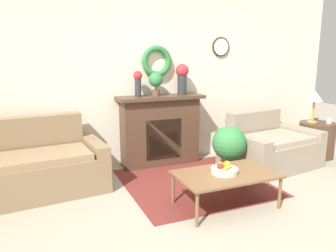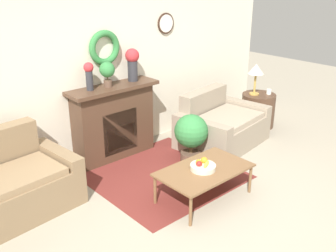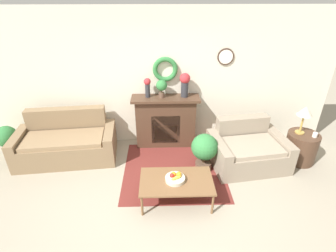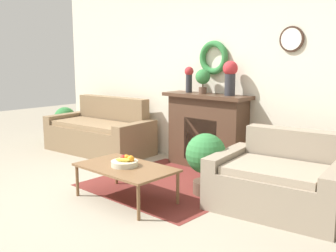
{
  "view_description": "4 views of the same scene",
  "coord_description": "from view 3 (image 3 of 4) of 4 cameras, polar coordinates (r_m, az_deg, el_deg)",
  "views": [
    {
      "loc": [
        -1.73,
        -2.43,
        1.67
      ],
      "look_at": [
        -0.09,
        1.44,
        0.76
      ],
      "focal_mm": 35.0,
      "sensor_mm": 36.0,
      "label": 1
    },
    {
      "loc": [
        -2.84,
        -2.28,
        2.58
      ],
      "look_at": [
        0.22,
        1.14,
        0.73
      ],
      "focal_mm": 42.0,
      "sensor_mm": 36.0,
      "label": 2
    },
    {
      "loc": [
        -0.02,
        -2.6,
        3.01
      ],
      "look_at": [
        0.11,
        1.46,
        0.8
      ],
      "focal_mm": 28.0,
      "sensor_mm": 36.0,
      "label": 3
    },
    {
      "loc": [
        3.41,
        -2.32,
        1.6
      ],
      "look_at": [
        0.09,
        1.31,
        0.73
      ],
      "focal_mm": 42.0,
      "sensor_mm": 36.0,
      "label": 4
    }
  ],
  "objects": [
    {
      "name": "coffee_table",
      "position": [
        4.07,
        1.86,
        -12.11
      ],
      "size": [
        1.11,
        0.67,
        0.39
      ],
      "color": "brown",
      "rests_on": "ground_plane"
    },
    {
      "name": "vase_on_mantel_left",
      "position": [
        5.06,
        -4.5,
        8.65
      ],
      "size": [
        0.13,
        0.13,
        0.38
      ],
      "color": "#2D2D33",
      "rests_on": "fireplace"
    },
    {
      "name": "vase_on_mantel_right",
      "position": [
        5.06,
        3.68,
        9.3
      ],
      "size": [
        0.2,
        0.2,
        0.47
      ],
      "color": "#2D2D33",
      "rests_on": "fireplace"
    },
    {
      "name": "couch_left",
      "position": [
        5.41,
        -21.19,
        -3.45
      ],
      "size": [
        1.91,
        1.05,
        0.91
      ],
      "rotation": [
        0.0,
        0.0,
        0.09
      ],
      "color": "#846B4C",
      "rests_on": "ground_plane"
    },
    {
      "name": "table_lamp",
      "position": [
        5.27,
        27.67,
        2.64
      ],
      "size": [
        0.27,
        0.27,
        0.53
      ],
      "color": "#B28E42",
      "rests_on": "side_table_by_loveseat"
    },
    {
      "name": "floor_rug",
      "position": [
        4.88,
        1.27,
        -9.53
      ],
      "size": [
        1.81,
        1.77,
        0.01
      ],
      "color": "maroon",
      "rests_on": "ground_plane"
    },
    {
      "name": "potted_plant_floor_by_loveseat",
      "position": [
        4.69,
        7.93,
        -5.02
      ],
      "size": [
        0.47,
        0.47,
        0.72
      ],
      "color": "brown",
      "rests_on": "ground_plane"
    },
    {
      "name": "fruit_bowl",
      "position": [
        4.03,
        1.56,
        -11.22
      ],
      "size": [
        0.3,
        0.3,
        0.12
      ],
      "color": "beige",
      "rests_on": "coffee_table"
    },
    {
      "name": "loveseat_right",
      "position": [
        5.12,
        16.9,
        -4.97
      ],
      "size": [
        1.46,
        1.15,
        0.81
      ],
      "rotation": [
        0.0,
        0.0,
        0.14
      ],
      "color": "gray",
      "rests_on": "ground_plane"
    },
    {
      "name": "potted_plant_on_mantel",
      "position": [
        5.04,
        -1.4,
        8.61
      ],
      "size": [
        0.21,
        0.21,
        0.35
      ],
      "color": "brown",
      "rests_on": "fireplace"
    },
    {
      "name": "potted_plant_floor_by_couch",
      "position": [
        5.89,
        -31.67,
        -2.31
      ],
      "size": [
        0.41,
        0.41,
        0.66
      ],
      "color": "brown",
      "rests_on": "ground_plane"
    },
    {
      "name": "fireplace",
      "position": [
        5.35,
        -0.53,
        1.1
      ],
      "size": [
        1.33,
        0.41,
        1.08
      ],
      "color": "#4C3323",
      "rests_on": "ground_plane"
    },
    {
      "name": "ground_plane",
      "position": [
        3.98,
        -0.97,
        -20.68
      ],
      "size": [
        16.0,
        16.0,
        0.0
      ],
      "primitive_type": "plane",
      "color": "#9E937F"
    },
    {
      "name": "mug",
      "position": [
        5.4,
        29.36,
        -1.69
      ],
      "size": [
        0.08,
        0.08,
        0.09
      ],
      "color": "silver",
      "rests_on": "side_table_by_loveseat"
    },
    {
      "name": "wall_back",
      "position": [
        5.22,
        -1.45,
        10.06
      ],
      "size": [
        6.8,
        0.15,
        2.7
      ],
      "color": "beige",
      "rests_on": "ground_plane"
    },
    {
      "name": "side_table_by_loveseat",
      "position": [
        5.57,
        26.95,
        -4.17
      ],
      "size": [
        0.57,
        0.57,
        0.58
      ],
      "color": "#4C3323",
      "rests_on": "ground_plane"
    }
  ]
}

